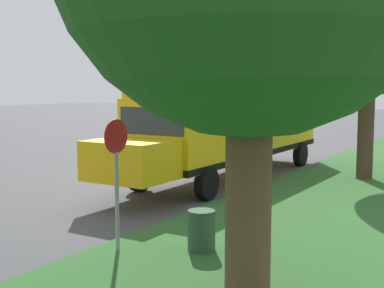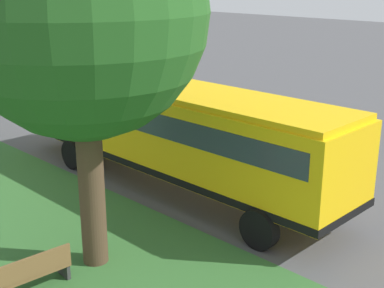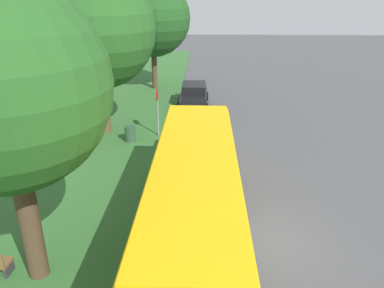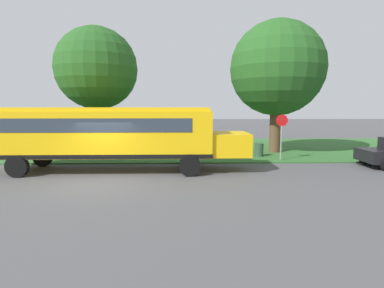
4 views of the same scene
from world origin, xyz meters
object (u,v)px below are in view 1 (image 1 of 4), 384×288
at_px(pickup_truck, 262,121).
at_px(stop_sign, 117,170).
at_px(school_bus, 231,125).
at_px(oak_tree_beside_bus, 366,20).
at_px(trash_bin, 201,232).

height_order(pickup_truck, stop_sign, stop_sign).
bearing_deg(stop_sign, school_bus, -76.13).
xyz_separation_m(oak_tree_beside_bus, trash_bin, (0.60, 10.20, -5.18)).
distance_m(school_bus, pickup_truck, 14.74).
height_order(oak_tree_beside_bus, stop_sign, oak_tree_beside_bus).
bearing_deg(stop_sign, trash_bin, -146.55).
bearing_deg(trash_bin, stop_sign, 33.45).
xyz_separation_m(pickup_truck, stop_sign, (-7.30, 23.14, 0.66)).
xyz_separation_m(pickup_truck, oak_tree_beside_bus, (-9.31, 12.00, 4.56)).
distance_m(school_bus, oak_tree_beside_bus, 5.97).
relative_size(school_bus, pickup_truck, 2.30).
height_order(school_bus, trash_bin, school_bus).
bearing_deg(pickup_truck, oak_tree_beside_bus, 127.80).
bearing_deg(oak_tree_beside_bus, stop_sign, 79.77).
distance_m(oak_tree_beside_bus, stop_sign, 11.97).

